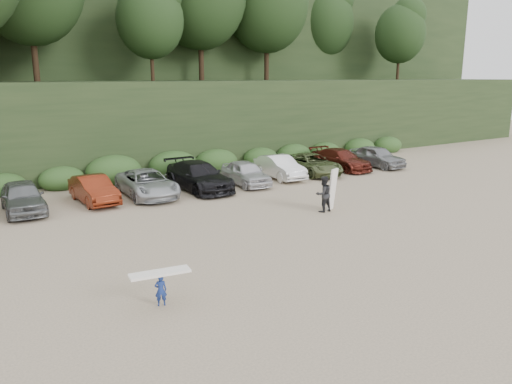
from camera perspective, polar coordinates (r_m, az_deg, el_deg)
ground at (r=20.08m, az=3.75°, el=-5.39°), size 120.00×120.00×0.00m
hillside_backdrop at (r=52.65m, az=-21.24°, el=17.58°), size 90.00×41.50×28.00m
parked_cars at (r=27.46m, az=-13.09°, el=0.95°), size 36.87×5.70×1.65m
child_surfer at (r=14.51m, az=-10.87°, el=-10.14°), size 1.75×0.70×1.02m
adult_surfer at (r=24.03m, az=7.79°, el=-0.19°), size 1.31×0.67×2.05m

